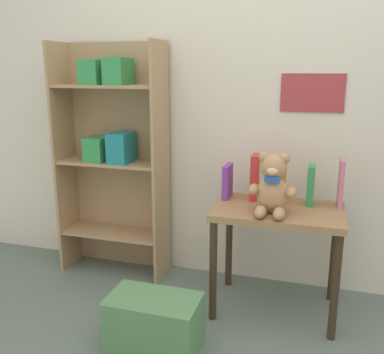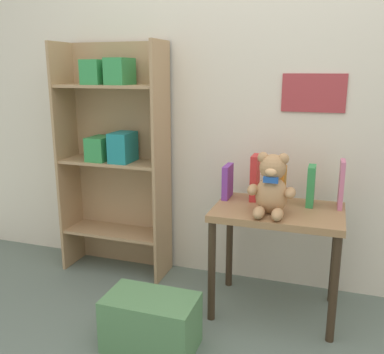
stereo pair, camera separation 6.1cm
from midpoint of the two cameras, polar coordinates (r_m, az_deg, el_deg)
wall_back at (r=2.55m, az=11.65°, el=12.89°), size 4.80×0.07×2.50m
bookshelf_side at (r=2.75m, az=-9.52°, el=3.82°), size 0.68×0.27×1.46m
display_table at (r=2.32m, az=12.07°, el=-6.28°), size 0.66×0.45×0.59m
teddy_bear at (r=2.16m, az=11.35°, el=-1.28°), size 0.24×0.22×0.31m
book_standing_purple at (r=2.42m, az=5.49°, el=-0.59°), size 0.03×0.14×0.19m
book_standing_red at (r=2.39m, az=9.10°, el=-0.07°), size 0.04×0.13×0.25m
book_standing_orange at (r=2.37m, az=12.64°, el=-1.03°), size 0.03×0.12×0.20m
book_standing_green at (r=2.36m, az=16.29°, el=-1.13°), size 0.04×0.12×0.22m
book_standing_pink at (r=2.36m, az=19.99°, el=-0.91°), size 0.03×0.12×0.25m
storage_bin at (r=2.14m, az=-4.63°, el=-18.75°), size 0.43×0.26×0.26m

